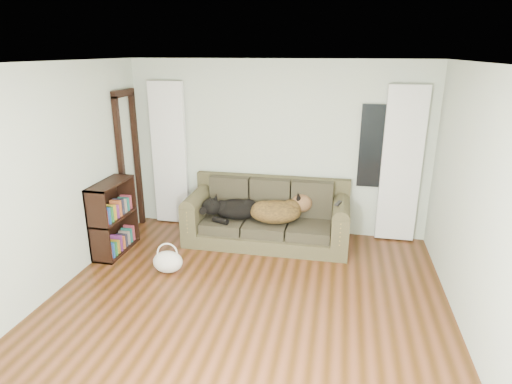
% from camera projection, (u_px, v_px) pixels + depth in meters
% --- Properties ---
extents(floor, '(5.00, 5.00, 0.00)m').
position_uv_depth(floor, '(239.00, 320.00, 4.52)').
color(floor, '#3A210A').
rests_on(floor, ground).
extents(ceiling, '(5.00, 5.00, 0.00)m').
position_uv_depth(ceiling, '(236.00, 64.00, 3.70)').
color(ceiling, white).
rests_on(ceiling, ground).
extents(wall_back, '(4.50, 0.04, 2.60)m').
position_uv_depth(wall_back, '(277.00, 149.00, 6.44)').
color(wall_back, '#B1C0A6').
rests_on(wall_back, ground).
extents(wall_left, '(0.04, 5.00, 2.60)m').
position_uv_depth(wall_left, '(32.00, 190.00, 4.54)').
color(wall_left, '#B1C0A6').
rests_on(wall_left, ground).
extents(wall_right, '(0.04, 5.00, 2.60)m').
position_uv_depth(wall_right, '(491.00, 222.00, 3.69)').
color(wall_right, '#B1C0A6').
rests_on(wall_right, ground).
extents(curtain_left, '(0.55, 0.08, 2.25)m').
position_uv_depth(curtain_left, '(170.00, 154.00, 6.73)').
color(curtain_left, white).
rests_on(curtain_left, ground).
extents(curtain_right, '(0.55, 0.08, 2.25)m').
position_uv_depth(curtain_right, '(401.00, 166.00, 6.07)').
color(curtain_right, white).
rests_on(curtain_right, ground).
extents(window_pane, '(0.50, 0.03, 1.20)m').
position_uv_depth(window_pane, '(377.00, 147.00, 6.11)').
color(window_pane, black).
rests_on(window_pane, wall_back).
extents(door_casing, '(0.07, 0.60, 2.10)m').
position_uv_depth(door_casing, '(130.00, 165.00, 6.51)').
color(door_casing, black).
rests_on(door_casing, ground).
extents(sofa, '(2.35, 1.02, 0.96)m').
position_uv_depth(sofa, '(267.00, 213.00, 6.23)').
color(sofa, black).
rests_on(sofa, floor).
extents(dog_black_lab, '(0.68, 0.49, 0.28)m').
position_uv_depth(dog_black_lab, '(234.00, 210.00, 6.29)').
color(dog_black_lab, black).
rests_on(dog_black_lab, sofa).
extents(dog_shepherd, '(0.86, 0.68, 0.34)m').
position_uv_depth(dog_shepherd, '(279.00, 212.00, 6.17)').
color(dog_shepherd, black).
rests_on(dog_shepherd, sofa).
extents(tv_remote, '(0.09, 0.17, 0.02)m').
position_uv_depth(tv_remote, '(338.00, 203.00, 5.82)').
color(tv_remote, black).
rests_on(tv_remote, sofa).
extents(tote_bag, '(0.44, 0.37, 0.28)m').
position_uv_depth(tote_bag, '(168.00, 260.00, 5.45)').
color(tote_bag, beige).
rests_on(tote_bag, floor).
extents(bookshelf, '(0.32, 0.82, 1.02)m').
position_uv_depth(bookshelf, '(113.00, 218.00, 5.92)').
color(bookshelf, black).
rests_on(bookshelf, floor).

